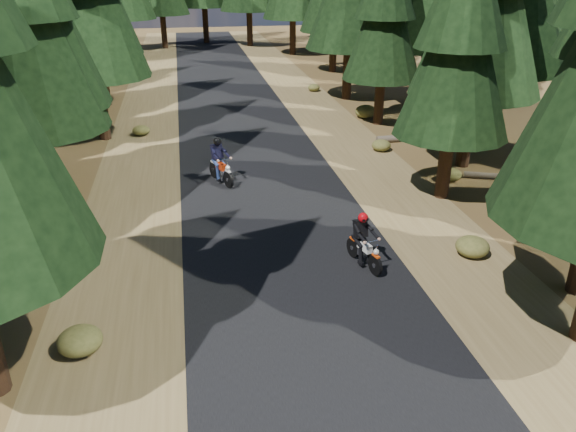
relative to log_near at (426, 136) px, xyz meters
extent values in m
plane|color=#49341A|center=(-8.27, -11.02, -0.16)|extent=(120.00, 120.00, 0.00)
cube|color=black|center=(-8.27, -6.02, -0.15)|extent=(6.00, 100.00, 0.01)
cube|color=brown|center=(-12.87, -6.02, -0.16)|extent=(3.20, 100.00, 0.01)
cube|color=brown|center=(-3.67, -6.02, -0.16)|extent=(3.20, 100.00, 0.01)
cylinder|color=black|center=(-15.53, -4.85, 2.51)|extent=(0.51, 0.51, 5.34)
cone|color=black|center=(-15.53, -4.85, 5.85)|extent=(4.54, 4.54, 6.68)
cylinder|color=black|center=(-2.22, -6.54, 2.10)|extent=(0.48, 0.48, 4.52)
cone|color=black|center=(-2.22, -6.54, 4.92)|extent=(3.84, 3.84, 5.65)
cylinder|color=black|center=(-15.97, -4.06, 3.05)|extent=(0.56, 0.56, 6.43)
cylinder|color=black|center=(0.01, -3.63, 2.76)|extent=(0.53, 0.53, 5.84)
cylinder|color=black|center=(2.94, -0.68, 3.06)|extent=(0.56, 0.56, 6.43)
cylinder|color=black|center=(-14.62, 2.87, 2.70)|extent=(0.53, 0.53, 5.72)
cylinder|color=black|center=(-1.29, 3.05, 2.09)|extent=(0.48, 0.48, 4.51)
cone|color=black|center=(-1.29, 3.05, 4.91)|extent=(3.83, 3.83, 5.64)
cylinder|color=black|center=(-18.03, 5.83, 3.02)|extent=(0.55, 0.55, 6.37)
cylinder|color=black|center=(2.21, 5.78, 3.08)|extent=(0.56, 0.56, 6.47)
cylinder|color=black|center=(-15.27, 9.73, 2.66)|extent=(0.53, 0.53, 5.64)
cylinder|color=black|center=(-1.34, 8.71, 2.75)|extent=(0.53, 0.53, 5.83)
cylinder|color=black|center=(-19.13, 12.20, 2.56)|extent=(0.52, 0.52, 5.45)
cylinder|color=black|center=(3.25, 13.13, 2.15)|extent=(0.48, 0.48, 4.61)
cone|color=black|center=(3.25, 13.13, 5.03)|extent=(3.92, 3.92, 5.77)
cylinder|color=black|center=(-16.39, 16.43, 2.05)|extent=(0.48, 0.48, 4.42)
cone|color=black|center=(-16.39, 16.43, 4.81)|extent=(3.76, 3.76, 5.52)
cylinder|color=black|center=(0.07, 17.39, 2.72)|extent=(0.53, 0.53, 5.76)
cylinder|color=black|center=(-20.06, 21.75, 2.21)|extent=(0.49, 0.49, 4.75)
cylinder|color=black|center=(4.76, 21.07, 2.67)|extent=(0.53, 0.53, 5.66)
cylinder|color=black|center=(4.73, 14.98, 2.84)|extent=(0.54, 0.54, 6.00)
cylinder|color=black|center=(6.73, 6.98, 2.64)|extent=(0.52, 0.52, 5.60)
cylinder|color=black|center=(-15.27, 25.98, 3.04)|extent=(0.56, 0.56, 6.40)
cylinder|color=black|center=(-1.27, 25.98, 2.84)|extent=(0.54, 0.54, 6.00)
cylinder|color=black|center=(-18.27, 28.98, 3.24)|extent=(0.57, 0.57, 6.80)
cylinder|color=black|center=(1.73, 28.98, 3.04)|extent=(0.56, 0.56, 6.40)
cylinder|color=black|center=(-12.27, 31.98, 2.84)|extent=(0.54, 0.54, 6.00)
cylinder|color=black|center=(-4.27, 31.98, 3.04)|extent=(0.56, 0.56, 6.40)
cylinder|color=black|center=(-8.27, 34.98, 3.24)|extent=(0.57, 0.57, 6.80)
cylinder|color=black|center=(-21.27, 24.98, 2.64)|extent=(0.52, 0.52, 5.60)
cylinder|color=black|center=(4.73, 24.98, 2.84)|extent=(0.54, 0.54, 6.00)
cylinder|color=#4C4233|center=(0.00, 0.00, 0.00)|extent=(4.83, 0.51, 0.32)
cylinder|color=#4C4233|center=(1.28, -5.63, -0.04)|extent=(3.71, 1.70, 0.24)
ellipsoid|color=#474C1E|center=(-13.01, 3.13, 0.08)|extent=(0.80, 0.80, 0.48)
ellipsoid|color=#474C1E|center=(-13.45, -13.20, 0.12)|extent=(0.95, 0.95, 0.57)
ellipsoid|color=#474C1E|center=(-3.21, -10.75, 0.12)|extent=(0.94, 0.94, 0.56)
ellipsoid|color=#474C1E|center=(-15.41, -3.93, 0.13)|extent=(0.96, 0.96, 0.57)
ellipsoid|color=#474C1E|center=(-13.83, -9.15, 0.04)|extent=(0.67, 0.67, 0.40)
ellipsoid|color=#474C1E|center=(-1.21, -5.13, 0.09)|extent=(0.82, 0.82, 0.49)
ellipsoid|color=#474C1E|center=(-2.59, -1.20, 0.09)|extent=(0.83, 0.83, 0.50)
ellipsoid|color=#474C1E|center=(-2.77, 11.13, 0.06)|extent=(0.75, 0.75, 0.45)
ellipsoid|color=#474C1E|center=(-15.47, 6.52, 0.16)|extent=(1.08, 1.08, 0.65)
ellipsoid|color=#474C1E|center=(-1.54, 4.28, 0.18)|extent=(1.13, 1.13, 0.68)
cube|color=black|center=(-6.40, -10.75, 0.87)|extent=(0.38, 0.29, 0.49)
sphere|color=#AD060D|center=(-6.40, -10.75, 1.23)|extent=(0.34, 0.34, 0.27)
cube|color=black|center=(-9.75, -3.76, 0.99)|extent=(0.44, 0.36, 0.55)
sphere|color=black|center=(-9.75, -3.76, 1.40)|extent=(0.40, 0.40, 0.31)
camera|label=1|loc=(-10.87, -23.53, 7.50)|focal=35.00mm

